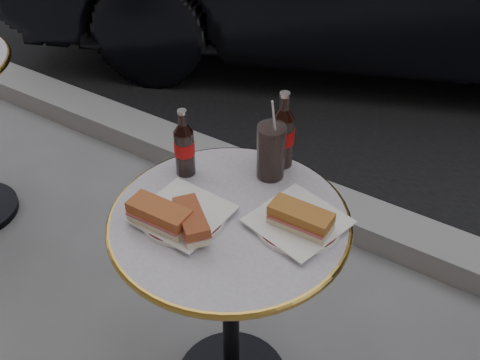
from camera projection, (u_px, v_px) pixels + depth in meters
The scene contains 10 objects.
curb at pixel (348, 216), 2.54m from camera, with size 40.00×0.20×0.12m, color gray.
bistro_table at pixel (231, 311), 1.75m from camera, with size 0.62×0.62×0.73m, color #BAB2C4, non-canonical shape.
plate_left at pixel (183, 216), 1.51m from camera, with size 0.22×0.22×0.01m, color white.
plate_right at pixel (298, 223), 1.49m from camera, with size 0.22×0.22×0.01m, color white.
sandwich_left_a at pixel (160, 216), 1.46m from camera, with size 0.16×0.07×0.05m, color #AE562C.
sandwich_left_b at pixel (191, 222), 1.45m from camera, with size 0.14×0.07×0.05m, color #994626.
sandwich_right at pixel (301, 219), 1.45m from camera, with size 0.15×0.07×0.05m, color #AE692C.
cola_bottle_left at pixel (184, 142), 1.60m from camera, with size 0.06×0.06×0.20m, color black, non-canonical shape.
cola_bottle_right at pixel (283, 129), 1.62m from camera, with size 0.06×0.06×0.23m, color black, non-canonical shape.
cola_glass at pixel (271, 151), 1.60m from camera, with size 0.08×0.08×0.16m, color black.
Camera 1 is at (0.63, -0.93, 1.76)m, focal length 45.00 mm.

